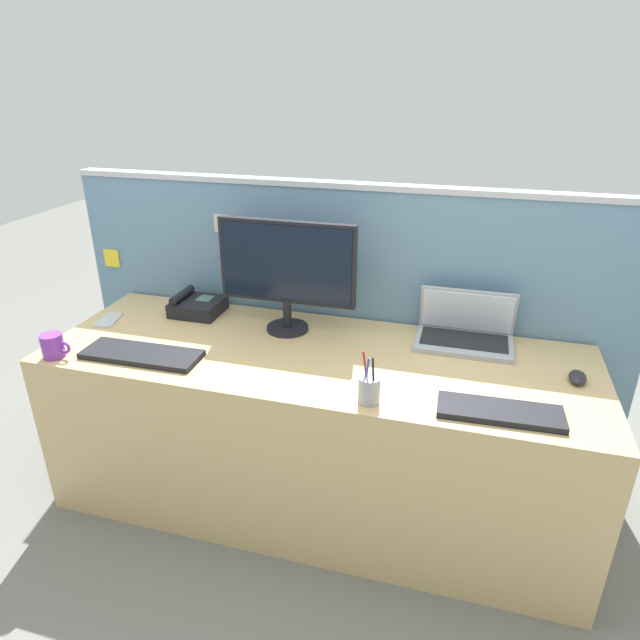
% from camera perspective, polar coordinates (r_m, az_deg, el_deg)
% --- Properties ---
extents(ground_plane, '(10.00, 10.00, 0.00)m').
position_cam_1_polar(ground_plane, '(2.57, -0.32, -17.69)').
color(ground_plane, slate).
extents(desk, '(2.13, 0.73, 0.71)m').
position_cam_1_polar(desk, '(2.34, -0.34, -11.19)').
color(desk, tan).
rests_on(desk, ground_plane).
extents(cubicle_divider, '(2.48, 0.08, 1.30)m').
position_cam_1_polar(cubicle_divider, '(2.53, 2.18, -0.55)').
color(cubicle_divider, '#6084A3').
rests_on(cubicle_divider, ground_plane).
extents(desktop_monitor, '(0.57, 0.18, 0.47)m').
position_cam_1_polar(desktop_monitor, '(2.26, -3.44, 5.37)').
color(desktop_monitor, black).
rests_on(desktop_monitor, desk).
extents(laptop, '(0.38, 0.24, 0.21)m').
position_cam_1_polar(laptop, '(2.30, 14.69, -1.03)').
color(laptop, '#9EA0A8').
rests_on(laptop, desk).
extents(desk_phone, '(0.21, 0.20, 0.10)m').
position_cam_1_polar(desk_phone, '(2.56, -12.56, 1.45)').
color(desk_phone, black).
rests_on(desk_phone, desk).
extents(keyboard_main, '(0.46, 0.17, 0.02)m').
position_cam_1_polar(keyboard_main, '(2.23, -17.86, -3.38)').
color(keyboard_main, black).
rests_on(keyboard_main, desk).
extents(keyboard_spare, '(0.40, 0.15, 0.02)m').
position_cam_1_polar(keyboard_spare, '(1.88, 18.02, -8.96)').
color(keyboard_spare, black).
rests_on(keyboard_spare, desk).
extents(computer_mouse_right_hand, '(0.07, 0.11, 0.03)m').
position_cam_1_polar(computer_mouse_right_hand, '(2.16, 24.96, -5.37)').
color(computer_mouse_right_hand, '#232328').
rests_on(computer_mouse_right_hand, desk).
extents(pen_cup, '(0.07, 0.07, 0.18)m').
position_cam_1_polar(pen_cup, '(1.84, 5.06, -7.10)').
color(pen_cup, '#99999E').
rests_on(pen_cup, desk).
extents(cell_phone_silver_slab, '(0.10, 0.16, 0.01)m').
position_cam_1_polar(cell_phone_silver_slab, '(2.60, -20.89, -0.01)').
color(cell_phone_silver_slab, '#B7BAC1').
rests_on(cell_phone_silver_slab, desk).
extents(coffee_mug, '(0.12, 0.08, 0.09)m').
position_cam_1_polar(coffee_mug, '(2.34, -25.75, -2.40)').
color(coffee_mug, purple).
rests_on(coffee_mug, desk).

